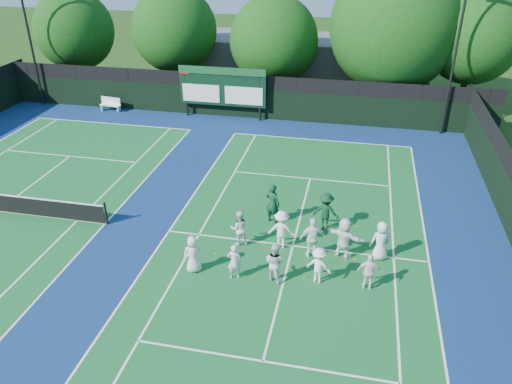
# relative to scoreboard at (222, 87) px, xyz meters

# --- Properties ---
(ground) EXTENTS (120.00, 120.00, 0.00)m
(ground) POSITION_rel_scoreboard_xyz_m (7.01, -15.59, -2.19)
(ground) COLOR #1C3B10
(ground) RESTS_ON ground
(court_apron) EXTENTS (34.00, 32.00, 0.01)m
(court_apron) POSITION_rel_scoreboard_xyz_m (1.01, -14.59, -2.19)
(court_apron) COLOR navy
(court_apron) RESTS_ON ground
(near_court) EXTENTS (11.05, 23.85, 0.01)m
(near_court) POSITION_rel_scoreboard_xyz_m (7.01, -14.59, -2.18)
(near_court) COLOR #135F27
(near_court) RESTS_ON ground
(back_fence) EXTENTS (34.00, 0.08, 3.00)m
(back_fence) POSITION_rel_scoreboard_xyz_m (1.01, 0.41, -0.83)
(back_fence) COLOR black
(back_fence) RESTS_ON ground
(scoreboard) EXTENTS (6.00, 0.21, 3.55)m
(scoreboard) POSITION_rel_scoreboard_xyz_m (0.00, 0.00, 0.00)
(scoreboard) COLOR black
(scoreboard) RESTS_ON ground
(clubhouse) EXTENTS (18.00, 6.00, 4.00)m
(clubhouse) POSITION_rel_scoreboard_xyz_m (5.01, 8.41, -0.19)
(clubhouse) COLOR slate
(clubhouse) RESTS_ON ground
(light_pole_left) EXTENTS (1.20, 0.30, 10.12)m
(light_pole_left) POSITION_rel_scoreboard_xyz_m (-13.99, 0.11, 4.11)
(light_pole_left) COLOR black
(light_pole_left) RESTS_ON ground
(light_pole_right) EXTENTS (1.20, 0.30, 10.12)m
(light_pole_right) POSITION_rel_scoreboard_xyz_m (14.51, 0.11, 4.11)
(light_pole_right) COLOR black
(light_pole_right) RESTS_ON ground
(bench) EXTENTS (1.60, 0.62, 0.99)m
(bench) POSITION_rel_scoreboard_xyz_m (-8.30, -0.21, -1.66)
(bench) COLOR white
(bench) RESTS_ON ground
(tree_a) EXTENTS (6.00, 6.00, 7.74)m
(tree_a) POSITION_rel_scoreboard_xyz_m (-12.59, 3.99, 2.39)
(tree_a) COLOR #321B0D
(tree_a) RESTS_ON ground
(tree_b) EXTENTS (6.22, 6.22, 8.19)m
(tree_b) POSITION_rel_scoreboard_xyz_m (-4.46, 3.99, 2.73)
(tree_b) COLOR #321B0D
(tree_b) RESTS_ON ground
(tree_c) EXTENTS (6.29, 6.29, 7.77)m
(tree_c) POSITION_rel_scoreboard_xyz_m (2.96, 3.99, 2.26)
(tree_c) COLOR #321B0D
(tree_c) RESTS_ON ground
(tree_d) EXTENTS (8.73, 8.73, 10.20)m
(tree_d) POSITION_rel_scoreboard_xyz_m (11.17, 3.99, 3.42)
(tree_d) COLOR #321B0D
(tree_d) RESTS_ON ground
(tree_e) EXTENTS (6.21, 6.21, 8.52)m
(tree_e) POSITION_rel_scoreboard_xyz_m (16.25, 3.99, 3.06)
(tree_e) COLOR #321B0D
(tree_e) RESTS_ON ground
(tennis_ball_0) EXTENTS (0.07, 0.07, 0.07)m
(tennis_ball_0) POSITION_rel_scoreboard_xyz_m (4.03, -15.83, -2.16)
(tennis_ball_0) COLOR #CECD18
(tennis_ball_0) RESTS_ON ground
(tennis_ball_1) EXTENTS (0.07, 0.07, 0.07)m
(tennis_ball_1) POSITION_rel_scoreboard_xyz_m (9.67, -12.51, -2.16)
(tennis_ball_1) COLOR #CECD18
(tennis_ball_1) RESTS_ON ground
(tennis_ball_2) EXTENTS (0.07, 0.07, 0.07)m
(tennis_ball_2) POSITION_rel_scoreboard_xyz_m (9.64, -15.03, -2.16)
(tennis_ball_2) COLOR #CECD18
(tennis_ball_2) RESTS_ON ground
(tennis_ball_4) EXTENTS (0.07, 0.07, 0.07)m
(tennis_ball_4) POSITION_rel_scoreboard_xyz_m (8.37, -11.19, -2.16)
(tennis_ball_4) COLOR #CECD18
(tennis_ball_4) RESTS_ON ground
(tennis_ball_5) EXTENTS (0.07, 0.07, 0.07)m
(tennis_ball_5) POSITION_rel_scoreboard_xyz_m (7.76, -16.62, -2.16)
(tennis_ball_5) COLOR #CECD18
(tennis_ball_5) RESTS_ON ground
(player_front_0) EXTENTS (0.89, 0.75, 1.56)m
(player_front_0) POSITION_rel_scoreboard_xyz_m (3.50, -17.04, -1.41)
(player_front_0) COLOR white
(player_front_0) RESTS_ON ground
(player_front_1) EXTENTS (0.60, 0.46, 1.48)m
(player_front_1) POSITION_rel_scoreboard_xyz_m (5.14, -17.13, -1.45)
(player_front_1) COLOR silver
(player_front_1) RESTS_ON ground
(player_front_2) EXTENTS (0.97, 0.88, 1.62)m
(player_front_2) POSITION_rel_scoreboard_xyz_m (6.65, -16.95, -1.38)
(player_front_2) COLOR silver
(player_front_2) RESTS_ON ground
(player_front_3) EXTENTS (1.06, 0.76, 1.47)m
(player_front_3) POSITION_rel_scoreboard_xyz_m (8.27, -16.71, -1.45)
(player_front_3) COLOR white
(player_front_3) RESTS_ON ground
(player_front_4) EXTENTS (0.88, 0.37, 1.50)m
(player_front_4) POSITION_rel_scoreboard_xyz_m (10.10, -16.73, -1.44)
(player_front_4) COLOR white
(player_front_4) RESTS_ON ground
(player_back_0) EXTENTS (0.92, 0.81, 1.57)m
(player_back_0) POSITION_rel_scoreboard_xyz_m (4.79, -14.87, -1.41)
(player_back_0) COLOR white
(player_back_0) RESTS_ON ground
(player_back_1) EXTENTS (1.10, 0.65, 1.69)m
(player_back_1) POSITION_rel_scoreboard_xyz_m (6.54, -14.73, -1.34)
(player_back_1) COLOR white
(player_back_1) RESTS_ON ground
(player_back_2) EXTENTS (1.12, 0.71, 1.77)m
(player_back_2) POSITION_rel_scoreboard_xyz_m (7.86, -15.15, -1.31)
(player_back_2) COLOR white
(player_back_2) RESTS_ON ground
(player_back_3) EXTENTS (1.73, 1.12, 1.78)m
(player_back_3) POSITION_rel_scoreboard_xyz_m (9.08, -14.91, -1.30)
(player_back_3) COLOR white
(player_back_3) RESTS_ON ground
(player_back_4) EXTENTS (0.94, 0.75, 1.69)m
(player_back_4) POSITION_rel_scoreboard_xyz_m (10.52, -14.73, -1.35)
(player_back_4) COLOR white
(player_back_4) RESTS_ON ground
(coach_left) EXTENTS (0.81, 0.67, 1.89)m
(coach_left) POSITION_rel_scoreboard_xyz_m (5.83, -12.85, -1.24)
(coach_left) COLOR #0F3921
(coach_left) RESTS_ON ground
(coach_right) EXTENTS (1.20, 0.78, 1.75)m
(coach_right) POSITION_rel_scoreboard_xyz_m (8.19, -12.94, -1.31)
(coach_right) COLOR #0E341A
(coach_right) RESTS_ON ground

